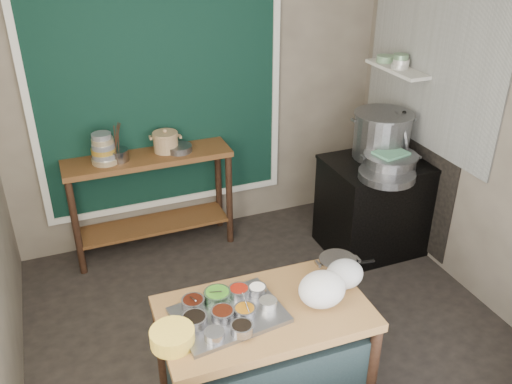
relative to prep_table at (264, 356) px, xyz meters
name	(u,v)px	position (x,y,z in m)	size (l,w,h in m)	color
floor	(261,318)	(0.29, 0.75, -0.39)	(3.50, 3.00, 0.02)	#2C2622
back_wall	(198,90)	(0.29, 2.26, 1.02)	(3.50, 0.02, 2.80)	#786C5C
right_wall	(472,120)	(2.05, 0.75, 1.02)	(0.02, 3.00, 2.80)	#786C5C
curtain_panel	(161,102)	(-0.06, 2.22, 0.98)	(2.10, 0.02, 1.90)	black
curtain_frame	(162,102)	(-0.06, 2.21, 0.98)	(2.22, 0.03, 2.02)	beige
tile_panel	(433,46)	(2.02, 1.30, 1.48)	(0.02, 1.70, 1.70)	#B2B2AA
soot_patch	(408,169)	(2.03, 1.40, 0.32)	(0.01, 1.30, 1.30)	black
wall_shelf	(397,69)	(1.92, 1.60, 1.23)	(0.22, 0.70, 0.03)	beige
prep_table	(264,356)	(0.00, 0.00, 0.00)	(1.25, 0.72, 0.75)	brown
back_counter	(152,203)	(-0.26, 2.03, 0.10)	(1.45, 0.40, 0.95)	brown
stove_block	(375,207)	(1.64, 1.30, 0.05)	(0.90, 0.68, 0.85)	black
stove_top	(380,163)	(1.64, 1.30, 0.49)	(0.92, 0.69, 0.03)	black
condiment_tray	(229,315)	(-0.22, 0.02, 0.39)	(0.62, 0.44, 0.03)	gray
condiment_bowls	(225,308)	(-0.23, 0.04, 0.43)	(0.57, 0.46, 0.06)	gray
yellow_basin	(172,337)	(-0.57, -0.08, 0.42)	(0.25, 0.25, 0.09)	gold
saucepan	(337,267)	(0.56, 0.14, 0.44)	(0.24, 0.24, 0.13)	gray
plastic_bag_a	(322,289)	(0.34, -0.07, 0.48)	(0.29, 0.25, 0.22)	white
plastic_bag_b	(344,274)	(0.55, 0.03, 0.47)	(0.24, 0.21, 0.18)	white
bowl_stack	(104,150)	(-0.62, 2.02, 0.69)	(0.23, 0.23, 0.26)	tan
utensil_cup	(119,155)	(-0.51, 2.01, 0.63)	(0.17, 0.17, 0.10)	gray
ceramic_crock	(166,143)	(-0.09, 2.06, 0.65)	(0.23, 0.23, 0.16)	#9D7655
wide_bowl	(179,148)	(0.02, 2.01, 0.60)	(0.23, 0.23, 0.06)	gray
stock_pot	(382,135)	(1.69, 1.40, 0.71)	(0.53, 0.53, 0.41)	gray
pot_lid	(399,135)	(1.83, 1.34, 0.72)	(0.43, 0.43, 0.02)	gray
steamer	(390,162)	(1.60, 1.12, 0.58)	(0.46, 0.46, 0.15)	gray
green_cloth	(391,153)	(1.60, 1.12, 0.67)	(0.26, 0.20, 0.02)	#579573
shallow_pan	(387,175)	(1.50, 1.00, 0.54)	(0.47, 0.47, 0.06)	gray
shelf_bowl_stack	(401,62)	(1.92, 1.56, 1.30)	(0.15, 0.15, 0.12)	silver
shelf_bowl_green	(385,59)	(1.92, 1.80, 1.27)	(0.16, 0.16, 0.06)	gray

